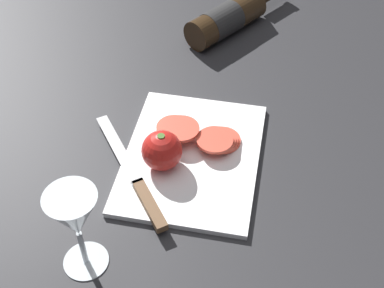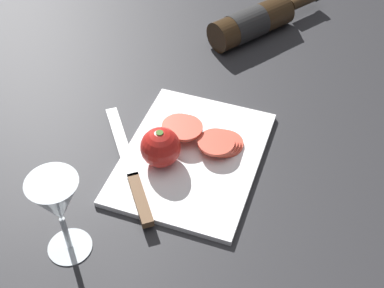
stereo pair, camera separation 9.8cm
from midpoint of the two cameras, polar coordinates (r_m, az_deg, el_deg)
The scene contains 8 objects.
ground_plane at distance 0.94m, azimuth -2.37°, elevation -6.25°, with size 3.00×3.00×0.00m, color #28282B.
cutting_board at distance 1.00m, azimuth -2.79°, elevation -1.56°, with size 0.32×0.25×0.01m.
wine_bottle at distance 1.31m, azimuth 1.77°, elevation 13.24°, with size 0.30×0.23×0.07m.
wine_glass at distance 0.81m, azimuth -15.83°, elevation -7.86°, with size 0.08×0.08×0.16m.
whole_tomato at distance 0.96m, azimuth -6.15°, elevation -0.84°, with size 0.07×0.07×0.07m.
knife at distance 0.94m, azimuth -8.33°, elevation -5.16°, with size 0.26×0.20×0.01m.
tomato_slice_stack_near at distance 1.01m, azimuth 0.11°, elevation 0.28°, with size 0.09×0.08×0.02m.
tomato_slice_stack_far at distance 1.03m, azimuth -4.27°, elevation 1.54°, with size 0.09×0.09×0.03m.
Camera 1 is at (-0.57, -0.10, 0.74)m, focal length 50.00 mm.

